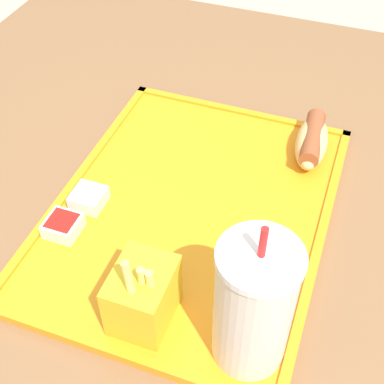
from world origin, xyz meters
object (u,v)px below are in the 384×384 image
Objects in this scene: sauce_cup_ketchup at (63,225)px; soda_cup at (254,306)px; fries_carton at (143,295)px; hot_dog_far at (312,141)px; sauce_cup_mayo at (89,198)px.

soda_cup is at bearing 73.83° from sauce_cup_ketchup.
hot_dog_far is at bearing 160.31° from fries_carton.
sauce_cup_ketchup is (0.26, -0.27, -0.01)m from hot_dog_far.
fries_carton is 0.20m from sauce_cup_mayo.
fries_carton is (0.00, -0.12, -0.04)m from soda_cup.
sauce_cup_mayo is 1.00× the size of sauce_cup_ketchup.
hot_dog_far is at bearing 179.84° from soda_cup.
hot_dog_far is 0.36m from fries_carton.
hot_dog_far is (-0.34, 0.00, -0.06)m from soda_cup.
soda_cup is 0.13m from fries_carton.
sauce_cup_ketchup is at bearing -8.11° from sauce_cup_mayo.
fries_carton is (0.34, -0.12, 0.02)m from hot_dog_far.
soda_cup is at bearing 90.34° from fries_carton.
sauce_cup_mayo is at bearing -52.05° from hot_dog_far.
hot_dog_far is at bearing 127.95° from sauce_cup_mayo.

